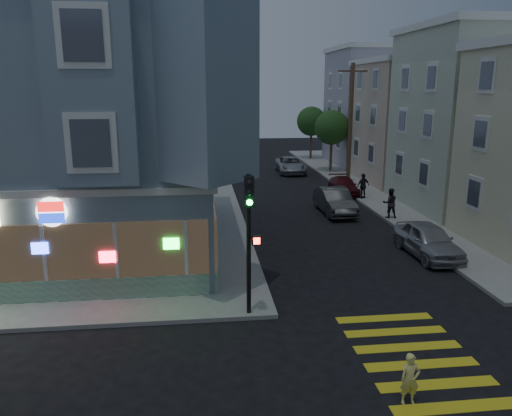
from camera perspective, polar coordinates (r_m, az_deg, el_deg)
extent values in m
plane|color=black|center=(14.97, -8.07, -16.42)|extent=(120.00, 120.00, 0.00)
cube|color=gray|center=(43.04, 25.00, 2.56)|extent=(24.00, 42.00, 0.15)
cube|color=gray|center=(24.89, -22.07, 8.54)|extent=(14.00, 14.00, 11.00)
cube|color=silver|center=(25.06, -21.73, 4.79)|extent=(14.30, 14.30, 0.25)
cube|color=#196B33|center=(19.40, -26.08, -8.68)|extent=(13.60, 0.12, 0.80)
cube|color=#382B1E|center=(18.94, -26.53, -4.74)|extent=(13.60, 0.10, 2.00)
cylinder|color=white|center=(17.99, -22.32, -0.42)|extent=(1.00, 0.12, 1.00)
cube|color=#AEB8A0|center=(34.68, 26.91, 8.86)|extent=(12.00, 8.60, 10.50)
cube|color=beige|center=(42.52, 20.15, 9.12)|extent=(12.00, 8.60, 9.00)
cube|color=#9792A0|center=(50.68, 15.65, 10.92)|extent=(12.00, 8.60, 10.50)
cylinder|color=#4C3826|center=(38.79, 10.74, 9.35)|extent=(0.30, 0.30, 9.00)
cube|color=#4C3826|center=(38.70, 11.00, 15.11)|extent=(2.20, 0.12, 0.12)
cylinder|color=#4C3826|center=(44.87, 8.56, 6.28)|extent=(0.24, 0.24, 3.20)
sphere|color=#19461B|center=(44.65, 8.66, 9.08)|extent=(3.00, 3.00, 3.00)
cylinder|color=#4C3826|center=(52.58, 6.29, 7.43)|extent=(0.24, 0.24, 3.20)
sphere|color=#19461B|center=(52.39, 6.35, 9.83)|extent=(3.00, 3.00, 3.00)
imported|color=#F4EC7D|center=(13.19, 17.19, -18.18)|extent=(0.49, 0.34, 1.30)
imported|color=black|center=(29.40, 15.06, 0.55)|extent=(0.88, 0.72, 1.71)
imported|color=black|center=(34.12, 12.15, 2.48)|extent=(1.07, 0.73, 1.68)
imported|color=#9EA0A5|center=(23.77, 19.07, -3.49)|extent=(1.87, 4.43, 1.50)
imported|color=#373A3C|center=(30.36, 8.97, 0.79)|extent=(1.70, 4.63, 1.52)
imported|color=#4E1219|center=(35.85, 10.00, 2.48)|extent=(1.95, 4.21, 1.19)
imported|color=#9DA2A8|center=(44.31, 3.96, 4.93)|extent=(2.45, 5.07, 1.39)
cylinder|color=black|center=(16.12, -0.85, -4.32)|extent=(0.15, 0.15, 4.67)
cube|color=black|center=(15.45, -0.80, 1.88)|extent=(0.30, 0.26, 0.98)
sphere|color=black|center=(15.24, -0.74, 2.90)|extent=(0.19, 0.19, 0.19)
sphere|color=black|center=(15.30, -0.74, 1.76)|extent=(0.19, 0.19, 0.19)
sphere|color=#19F23F|center=(15.37, -0.74, 0.64)|extent=(0.19, 0.19, 0.19)
cube|color=black|center=(15.91, 0.05, -3.68)|extent=(0.30, 0.19, 0.30)
cube|color=#FF2614|center=(15.82, 0.09, -3.79)|extent=(0.21, 0.02, 0.21)
cylinder|color=silver|center=(25.61, 18.58, -2.88)|extent=(0.26, 0.26, 0.64)
sphere|color=silver|center=(25.51, 18.64, -2.08)|extent=(0.28, 0.28, 0.28)
cylinder|color=silver|center=(25.59, 18.59, -2.76)|extent=(0.48, 0.13, 0.13)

